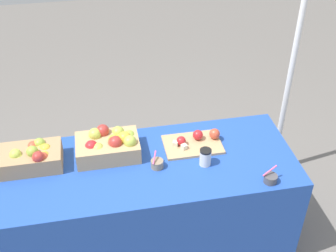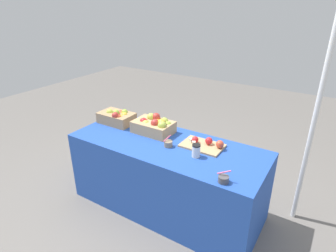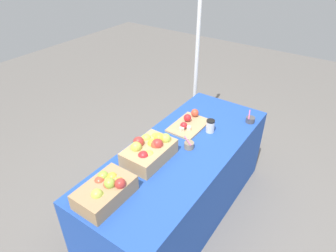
# 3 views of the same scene
# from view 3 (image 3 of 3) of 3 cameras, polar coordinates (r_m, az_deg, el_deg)

# --- Properties ---
(ground_plane) EXTENTS (10.00, 10.00, 0.00)m
(ground_plane) POSITION_cam_3_polar(r_m,az_deg,el_deg) (2.91, 2.18, -15.98)
(ground_plane) COLOR slate
(table) EXTENTS (1.90, 0.76, 0.74)m
(table) POSITION_cam_3_polar(r_m,az_deg,el_deg) (2.64, 2.35, -10.76)
(table) COLOR #234CAD
(table) RESTS_ON ground_plane
(apple_crate_left) EXTENTS (0.39, 0.24, 0.17)m
(apple_crate_left) POSITION_cam_3_polar(r_m,az_deg,el_deg) (2.00, -11.80, -11.94)
(apple_crate_left) COLOR tan
(apple_crate_left) RESTS_ON table
(apple_crate_middle) EXTENTS (0.40, 0.26, 0.18)m
(apple_crate_middle) POSITION_cam_3_polar(r_m,az_deg,el_deg) (2.26, -3.51, -4.62)
(apple_crate_middle) COLOR tan
(apple_crate_middle) RESTS_ON table
(cutting_board_front) EXTENTS (0.39, 0.26, 0.09)m
(cutting_board_front) POSITION_cam_3_polar(r_m,az_deg,el_deg) (2.68, 4.03, 0.61)
(cutting_board_front) COLOR tan
(cutting_board_front) RESTS_ON table
(sample_bowl_near) EXTENTS (0.10, 0.08, 0.10)m
(sample_bowl_near) POSITION_cam_3_polar(r_m,az_deg,el_deg) (2.81, 15.55, 1.20)
(sample_bowl_near) COLOR #4C4C51
(sample_bowl_near) RESTS_ON table
(sample_bowl_mid) EXTENTS (0.08, 0.09, 0.10)m
(sample_bowl_mid) POSITION_cam_3_polar(r_m,az_deg,el_deg) (2.40, 4.07, -3.69)
(sample_bowl_mid) COLOR gray
(sample_bowl_mid) RESTS_ON table
(coffee_cup) EXTENTS (0.07, 0.07, 0.12)m
(coffee_cup) POSITION_cam_3_polar(r_m,az_deg,el_deg) (2.59, 8.14, -0.01)
(coffee_cup) COLOR silver
(coffee_cup) RESTS_ON table
(tent_pole) EXTENTS (0.04, 0.04, 2.11)m
(tent_pole) POSITION_cam_3_polar(r_m,az_deg,el_deg) (3.38, 5.60, 13.23)
(tent_pole) COLOR white
(tent_pole) RESTS_ON ground_plane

